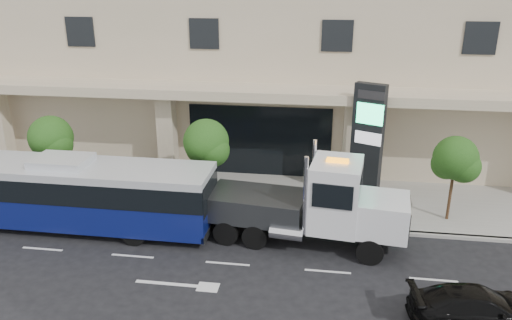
{
  "coord_description": "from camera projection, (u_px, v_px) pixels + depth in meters",
  "views": [
    {
      "loc": [
        3.63,
        -18.53,
        10.86
      ],
      "look_at": [
        0.65,
        2.0,
        3.21
      ],
      "focal_mm": 35.0,
      "sensor_mm": 36.0,
      "label": 1
    }
  ],
  "objects": [
    {
      "name": "ground",
      "position": [
        234.0,
        245.0,
        21.45
      ],
      "size": [
        120.0,
        120.0,
        0.0
      ],
      "primitive_type": "plane",
      "color": "black",
      "rests_on": "ground"
    },
    {
      "name": "sidewalk",
      "position": [
        252.0,
        196.0,
        26.07
      ],
      "size": [
        120.0,
        6.0,
        0.15
      ],
      "primitive_type": "cube",
      "color": "gray",
      "rests_on": "ground"
    },
    {
      "name": "curb",
      "position": [
        242.0,
        222.0,
        23.29
      ],
      "size": [
        120.0,
        0.3,
        0.15
      ],
      "primitive_type": "cube",
      "color": "gray",
      "rests_on": "ground"
    },
    {
      "name": "tree_left",
      "position": [
        52.0,
        141.0,
        25.05
      ],
      "size": [
        2.27,
        2.2,
        4.22
      ],
      "color": "#422B19",
      "rests_on": "sidewalk"
    },
    {
      "name": "tree_mid",
      "position": [
        207.0,
        145.0,
        23.93
      ],
      "size": [
        2.28,
        2.2,
        4.38
      ],
      "color": "#422B19",
      "rests_on": "sidewalk"
    },
    {
      "name": "tree_right",
      "position": [
        456.0,
        161.0,
        22.46
      ],
      "size": [
        2.1,
        2.0,
        4.04
      ],
      "color": "#422B19",
      "rests_on": "sidewalk"
    },
    {
      "name": "city_bus",
      "position": [
        66.0,
        192.0,
        22.48
      ],
      "size": [
        13.41,
        2.88,
        3.39
      ],
      "rotation": [
        0.0,
        0.0,
        -0.0
      ],
      "color": "black",
      "rests_on": "ground"
    },
    {
      "name": "tow_truck",
      "position": [
        315.0,
        206.0,
        20.97
      ],
      "size": [
        9.61,
        3.3,
        4.35
      ],
      "rotation": [
        0.0,
        0.0,
        -0.12
      ],
      "color": "#2D3033",
      "rests_on": "ground"
    },
    {
      "name": "black_sedan",
      "position": [
        477.0,
        307.0,
        16.39
      ],
      "size": [
        4.62,
        2.35,
        1.29
      ],
      "primitive_type": "imported",
      "rotation": [
        0.0,
        0.0,
        1.7
      ],
      "color": "black",
      "rests_on": "ground"
    },
    {
      "name": "signage_pylon",
      "position": [
        367.0,
        143.0,
        24.31
      ],
      "size": [
        1.58,
        1.12,
        6.01
      ],
      "rotation": [
        0.0,
        0.0,
        -0.43
      ],
      "color": "black",
      "rests_on": "sidewalk"
    }
  ]
}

